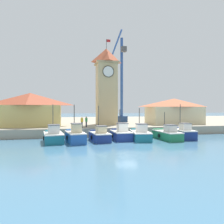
{
  "coord_description": "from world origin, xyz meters",
  "views": [
    {
      "loc": [
        -6.94,
        -24.46,
        4.08
      ],
      "look_at": [
        0.01,
        8.02,
        3.5
      ],
      "focal_mm": 35.0,
      "sensor_mm": 36.0,
      "label": 1
    }
  ],
  "objects": [
    {
      "name": "fishing_boat_mid_right",
      "position": [
        5.96,
        1.64,
        0.7
      ],
      "size": [
        2.18,
        5.17,
        3.56
      ],
      "color": "#237A4C",
      "rests_on": "ground"
    },
    {
      "name": "port_crane_near",
      "position": [
        4.35,
        19.12,
        8.11
      ],
      "size": [
        2.0,
        8.83,
        19.06
      ],
      "color": "navy",
      "rests_on": "quay_wharf"
    },
    {
      "name": "fishing_boat_left_inner",
      "position": [
        -2.81,
        2.14,
        0.69
      ],
      "size": [
        2.32,
        4.46,
        4.4
      ],
      "color": "navy",
      "rests_on": "ground"
    },
    {
      "name": "warehouse_right",
      "position": [
        12.2,
        11.56,
        3.59
      ],
      "size": [
        9.7,
        5.5,
        4.56
      ],
      "color": "beige",
      "rests_on": "quay_wharf"
    },
    {
      "name": "fishing_boat_far_left",
      "position": [
        -8.35,
        2.26,
        0.75
      ],
      "size": [
        2.66,
        4.71,
        4.54
      ],
      "color": "#196B7F",
      "rests_on": "ground"
    },
    {
      "name": "quay_wharf",
      "position": [
        0.0,
        26.02,
        0.63
      ],
      "size": [
        120.0,
        40.0,
        1.25
      ],
      "primitive_type": "cube",
      "color": "#9E937F",
      "rests_on": "ground"
    },
    {
      "name": "dock_worker_near_tower",
      "position": [
        -3.93,
        7.73,
        2.1
      ],
      "size": [
        0.34,
        0.22,
        1.62
      ],
      "color": "#33333D",
      "rests_on": "quay_wharf"
    },
    {
      "name": "warehouse_left",
      "position": [
        -12.31,
        11.46,
        3.93
      ],
      "size": [
        9.65,
        5.66,
        5.2
      ],
      "color": "tan",
      "rests_on": "quay_wharf"
    },
    {
      "name": "fishing_boat_center",
      "position": [
        2.49,
        2.18,
        0.73
      ],
      "size": [
        2.86,
        5.45,
        4.09
      ],
      "color": "#196B7F",
      "rests_on": "ground"
    },
    {
      "name": "fishing_boat_right_inner",
      "position": [
        8.51,
        2.31,
        0.76
      ],
      "size": [
        2.27,
        5.16,
        4.62
      ],
      "color": "navy",
      "rests_on": "ground"
    },
    {
      "name": "fishing_boat_mid_left",
      "position": [
        0.06,
        2.74,
        0.75
      ],
      "size": [
        2.16,
        4.34,
        3.92
      ],
      "color": "navy",
      "rests_on": "ground"
    },
    {
      "name": "fishing_boat_left_outer",
      "position": [
        -5.8,
        1.69,
        0.81
      ],
      "size": [
        2.46,
        4.81,
        4.51
      ],
      "color": "#2356A8",
      "rests_on": "ground"
    },
    {
      "name": "dock_worker_along_quay",
      "position": [
        -4.62,
        6.97,
        2.1
      ],
      "size": [
        0.34,
        0.22,
        1.62
      ],
      "color": "#33333D",
      "rests_on": "quay_wharf"
    },
    {
      "name": "clock_tower",
      "position": [
        0.03,
        12.71,
        8.17
      ],
      "size": [
        3.81,
        3.81,
        14.74
      ],
      "color": "tan",
      "rests_on": "quay_wharf"
    },
    {
      "name": "ground_plane",
      "position": [
        0.0,
        0.0,
        0.0
      ],
      "size": [
        300.0,
        300.0,
        0.0
      ],
      "primitive_type": "plane",
      "color": "teal"
    }
  ]
}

